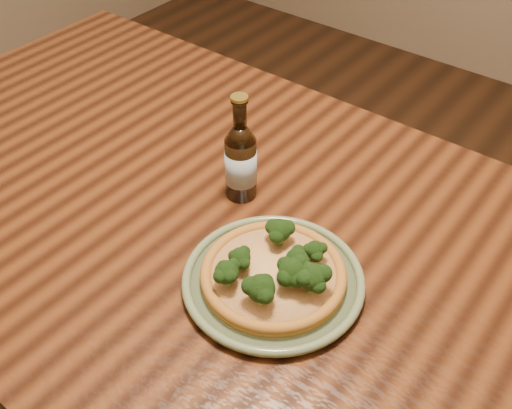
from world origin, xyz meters
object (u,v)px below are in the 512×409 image
Objects in this scene: table at (218,249)px; pizza at (274,273)px; beer_bottle at (241,161)px; plate at (273,280)px.

pizza is at bearing -21.77° from table.
beer_bottle is at bearing 85.21° from table.
beer_bottle reaches higher than table.
pizza reaches higher than plate.
pizza is at bearing -35.04° from beer_bottle.
table is 0.18m from beer_bottle.
pizza reaches higher than table.
plate is 1.38× the size of beer_bottle.
plate is 0.02m from pizza.
beer_bottle is (-0.17, 0.14, 0.07)m from plate.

